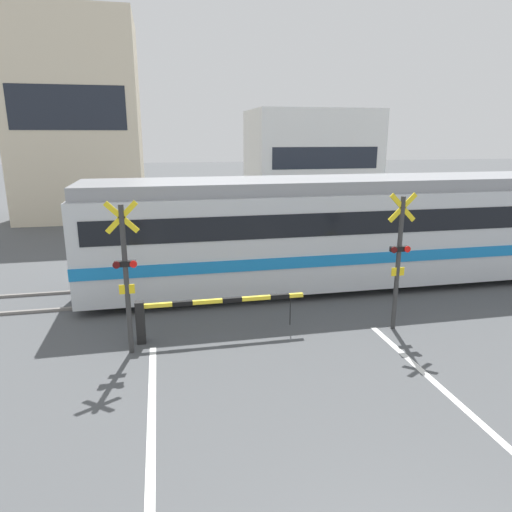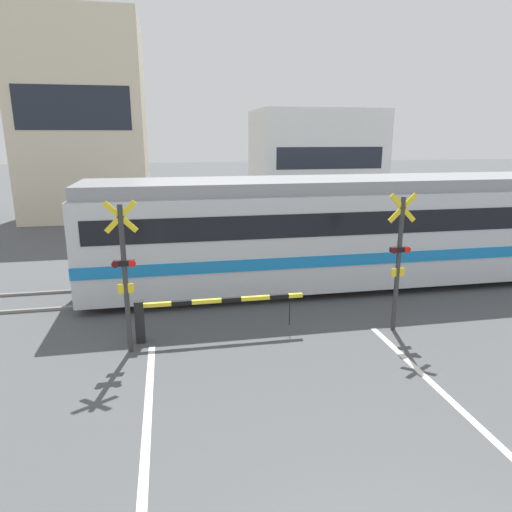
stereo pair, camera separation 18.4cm
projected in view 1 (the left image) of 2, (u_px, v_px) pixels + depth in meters
rail_track_near at (247, 296)px, 13.30m from camera, size 50.00×0.10×0.08m
rail_track_far at (238, 281)px, 14.66m from camera, size 50.00×0.10×0.08m
commuter_train at (353, 228)px, 14.24m from camera, size 16.46×2.98×3.34m
crossing_barrier_near at (188, 310)px, 10.43m from camera, size 3.91×0.20×1.00m
crossing_barrier_far at (278, 244)px, 16.83m from camera, size 3.91×0.20×1.00m
crossing_signal_left at (126, 272)px, 9.48m from camera, size 0.68×0.15×3.32m
crossing_signal_right at (399, 256)px, 10.71m from camera, size 0.68×0.15×3.32m
pedestrian at (195, 222)px, 19.84m from camera, size 0.38×0.22×1.64m
building_left_of_street at (78, 121)px, 25.23m from camera, size 6.65×5.60×10.75m
building_right_of_street at (310, 161)px, 28.52m from camera, size 7.44×5.60×6.08m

